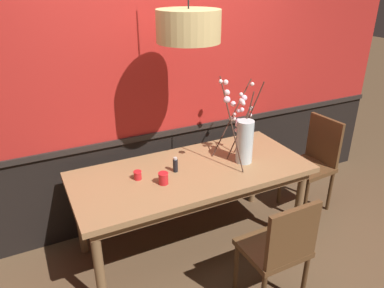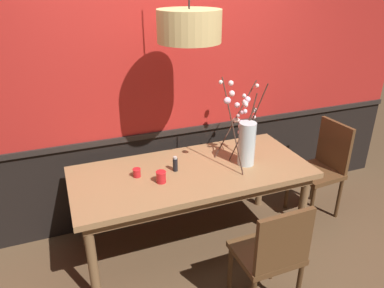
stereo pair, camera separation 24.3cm
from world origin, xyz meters
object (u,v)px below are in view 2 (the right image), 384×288
(candle_holder_nearer_edge, at_px, (161,177))
(chair_head_east_end, at_px, (323,164))
(dining_table, at_px, (192,179))
(chair_far_side_left, at_px, (130,159))
(candle_holder_nearer_center, at_px, (137,173))
(chair_near_side_right, at_px, (272,252))
(chair_far_side_right, at_px, (192,148))
(condiment_bottle, at_px, (175,164))
(vase_with_blossoms, at_px, (245,139))
(pendant_lamp, at_px, (189,26))

(candle_holder_nearer_edge, bearing_deg, chair_head_east_end, 4.42)
(dining_table, xyz_separation_m, chair_far_side_left, (-0.34, 0.85, -0.16))
(chair_head_east_end, height_order, chair_far_side_left, chair_head_east_end)
(dining_table, bearing_deg, candle_holder_nearer_center, 172.85)
(candle_holder_nearer_center, bearing_deg, candle_holder_nearer_edge, -44.96)
(chair_head_east_end, xyz_separation_m, candle_holder_nearer_edge, (-1.70, -0.13, 0.28))
(chair_near_side_right, height_order, candle_holder_nearer_edge, chair_near_side_right)
(chair_far_side_right, distance_m, condiment_bottle, 0.99)
(chair_near_side_right, relative_size, vase_with_blossoms, 1.18)
(dining_table, distance_m, pendant_lamp, 1.22)
(chair_far_side_right, relative_size, candle_holder_nearer_center, 13.55)
(chair_far_side_right, relative_size, pendant_lamp, 1.10)
(condiment_bottle, xyz_separation_m, pendant_lamp, (0.13, 0.02, 1.08))
(dining_table, height_order, condiment_bottle, condiment_bottle)
(candle_holder_nearer_center, bearing_deg, pendant_lamp, -0.05)
(dining_table, xyz_separation_m, vase_with_blossoms, (0.46, -0.04, 0.30))
(dining_table, height_order, chair_far_side_right, chair_far_side_right)
(chair_far_side_right, relative_size, condiment_bottle, 7.46)
(dining_table, relative_size, chair_near_side_right, 2.19)
(dining_table, height_order, chair_near_side_right, chair_near_side_right)
(dining_table, xyz_separation_m, candle_holder_nearer_center, (-0.45, 0.06, 0.12))
(vase_with_blossoms, bearing_deg, chair_far_side_left, 132.26)
(chair_far_side_left, xyz_separation_m, condiment_bottle, (0.21, -0.82, 0.31))
(candle_holder_nearer_center, relative_size, candle_holder_nearer_edge, 0.74)
(chair_head_east_end, xyz_separation_m, condiment_bottle, (-1.53, 0.00, 0.30))
(chair_far_side_right, distance_m, chair_far_side_left, 0.68)
(chair_head_east_end, xyz_separation_m, chair_near_side_right, (-1.14, -0.89, -0.02))
(chair_near_side_right, bearing_deg, chair_far_side_right, 87.56)
(dining_table, distance_m, chair_near_side_right, 0.91)
(chair_near_side_right, distance_m, condiment_bottle, 1.02)
(dining_table, relative_size, candle_holder_nearer_center, 27.95)
(condiment_bottle, bearing_deg, chair_near_side_right, -66.29)
(dining_table, bearing_deg, chair_far_side_right, 68.95)
(dining_table, bearing_deg, chair_head_east_end, 1.33)
(chair_far_side_left, xyz_separation_m, pendant_lamp, (0.34, -0.80, 1.38))
(dining_table, distance_m, condiment_bottle, 0.20)
(dining_table, xyz_separation_m, chair_near_side_right, (0.26, -0.85, -0.17))
(chair_far_side_right, height_order, candle_holder_nearer_center, chair_far_side_right)
(chair_near_side_right, distance_m, chair_far_side_left, 1.81)
(chair_far_side_left, bearing_deg, chair_head_east_end, -25.22)
(vase_with_blossoms, relative_size, condiment_bottle, 5.98)
(chair_head_east_end, distance_m, chair_near_side_right, 1.45)
(dining_table, relative_size, condiment_bottle, 15.38)
(vase_with_blossoms, bearing_deg, dining_table, 175.63)
(candle_holder_nearer_center, bearing_deg, condiment_bottle, -3.47)
(chair_far_side_left, relative_size, pendant_lamp, 1.06)
(chair_near_side_right, distance_m, vase_with_blossoms, 0.97)
(candle_holder_nearer_edge, xyz_separation_m, condiment_bottle, (0.16, 0.14, 0.01))
(chair_far_side_right, height_order, vase_with_blossoms, vase_with_blossoms)
(chair_head_east_end, xyz_separation_m, chair_far_side_right, (-1.07, 0.83, -0.01))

